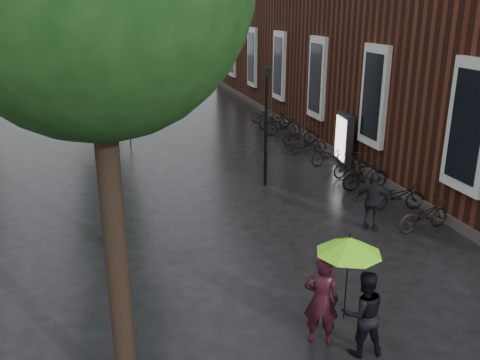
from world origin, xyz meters
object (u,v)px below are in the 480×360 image
object	(u,v)px
pedestrian_walking	(373,202)
ad_lightbox	(344,139)
parked_bicycles	(320,149)
lamp_post	(266,116)
person_black	(363,313)
person_burgundy	(321,300)

from	to	relation	value
pedestrian_walking	ad_lightbox	bearing A→B (deg)	-74.37
parked_bicycles	lamp_post	world-z (taller)	lamp_post
parked_bicycles	lamp_post	bearing A→B (deg)	-142.97
person_black	parked_bicycles	xyz separation A→B (m)	(4.40, 11.67, -0.37)
pedestrian_walking	ad_lightbox	size ratio (longest dim) A/B	0.84
pedestrian_walking	person_black	bearing A→B (deg)	93.48
person_black	lamp_post	distance (m)	9.48
ad_lightbox	lamp_post	distance (m)	4.34
person_black	ad_lightbox	xyz separation A→B (m)	(4.98, 10.81, 0.21)
person_black	pedestrian_walking	bearing A→B (deg)	-112.97
parked_bicycles	ad_lightbox	distance (m)	1.19
person_burgundy	lamp_post	distance (m)	9.09
person_black	pedestrian_walking	size ratio (longest dim) A/B	0.96
person_burgundy	lamp_post	size ratio (longest dim) A/B	0.44
person_burgundy	parked_bicycles	xyz separation A→B (m)	(5.00, 11.18, -0.44)
parked_bicycles	lamp_post	size ratio (longest dim) A/B	3.75
person_burgundy	parked_bicycles	world-z (taller)	person_burgundy
person_burgundy	ad_lightbox	world-z (taller)	ad_lightbox
person_burgundy	parked_bicycles	bearing A→B (deg)	-89.84
lamp_post	person_black	bearing A→B (deg)	-97.38
pedestrian_walking	lamp_post	bearing A→B (deg)	-34.35
person_black	ad_lightbox	distance (m)	11.90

